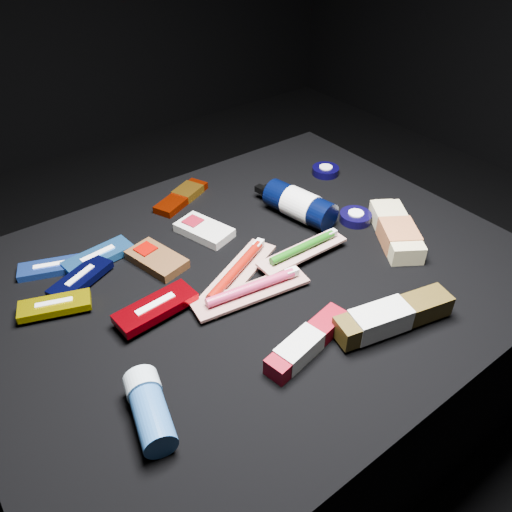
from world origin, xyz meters
TOP-DOWN VIEW (x-y plane):
  - ground at (0.00, 0.00)m, footprint 3.00×3.00m
  - cloth_table at (0.00, 0.00)m, footprint 0.98×0.78m
  - luna_bar_0 at (-0.30, 0.22)m, footprint 0.12×0.08m
  - luna_bar_1 at (-0.21, 0.20)m, footprint 0.13×0.06m
  - luna_bar_2 at (-0.26, 0.15)m, footprint 0.13×0.09m
  - luna_bar_3 at (-0.33, 0.11)m, footprint 0.12×0.08m
  - luna_bar_4 at (-0.20, 0.00)m, footprint 0.14×0.06m
  - clif_bar_0 at (-0.13, 0.13)m, footprint 0.09×0.12m
  - clif_bar_1 at (-0.01, 0.16)m, footprint 0.09×0.13m
  - power_bar at (0.03, 0.29)m, footprint 0.15×0.10m
  - lotion_bottle at (0.18, 0.08)m, footprint 0.09×0.20m
  - cream_tin_upper at (0.36, 0.19)m, footprint 0.06×0.06m
  - cream_tin_lower at (0.27, 0.00)m, footprint 0.07×0.07m
  - bodywash_bottle at (0.28, -0.09)m, footprint 0.15×0.18m
  - deodorant_stick at (-0.30, -0.17)m, footprint 0.07×0.12m
  - toothbrush_pack_0 at (-0.03, 0.00)m, footprint 0.22×0.14m
  - toothbrush_pack_1 at (-0.04, -0.06)m, footprint 0.21×0.08m
  - toothbrush_pack_2 at (0.10, -0.03)m, footprint 0.19×0.05m
  - toothpaste_carton_red at (-0.05, -0.20)m, footprint 0.17×0.07m
  - toothpaste_carton_green at (0.08, -0.25)m, footprint 0.21×0.09m

SIDE VIEW (x-z plane):
  - ground at x=0.00m, z-range 0.00..0.00m
  - cloth_table at x=0.00m, z-range 0.00..0.40m
  - luna_bar_0 at x=-0.30m, z-range 0.40..0.41m
  - power_bar at x=0.03m, z-range 0.40..0.42m
  - toothbrush_pack_0 at x=-0.03m, z-range 0.40..0.42m
  - cream_tin_upper at x=0.36m, z-range 0.40..0.42m
  - clif_bar_1 at x=-0.01m, z-range 0.40..0.42m
  - clif_bar_0 at x=-0.13m, z-range 0.40..0.42m
  - cream_tin_lower at x=0.27m, z-range 0.40..0.42m
  - luna_bar_1 at x=-0.21m, z-range 0.40..0.42m
  - luna_bar_2 at x=-0.26m, z-range 0.40..0.42m
  - luna_bar_3 at x=-0.33m, z-range 0.41..0.42m
  - toothpaste_carton_red at x=-0.05m, z-range 0.40..0.43m
  - toothbrush_pack_1 at x=-0.04m, z-range 0.40..0.43m
  - luna_bar_4 at x=-0.20m, z-range 0.41..0.43m
  - bodywash_bottle at x=0.28m, z-range 0.40..0.44m
  - toothbrush_pack_2 at x=0.10m, z-range 0.41..0.43m
  - deodorant_stick at x=-0.30m, z-range 0.40..0.45m
  - toothpaste_carton_green at x=0.08m, z-range 0.40..0.44m
  - lotion_bottle at x=0.18m, z-range 0.40..0.46m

